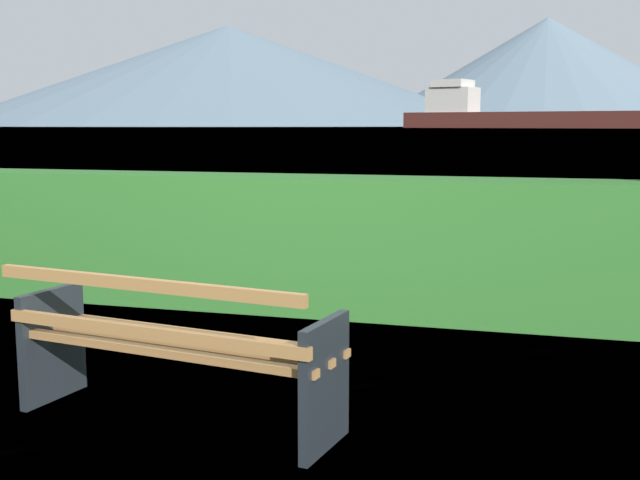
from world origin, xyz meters
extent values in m
plane|color=#567A38|center=(0.00, 0.00, 0.00)|extent=(1400.00, 1400.00, 0.00)
plane|color=#7A99A8|center=(0.00, 307.35, 0.00)|extent=(620.00, 620.00, 0.00)
cube|color=#A0703F|center=(-0.03, -0.19, 0.45)|extent=(1.86, 0.37, 0.04)
cube|color=#A0703F|center=(0.00, 0.00, 0.45)|extent=(1.86, 0.37, 0.04)
cube|color=#A0703F|center=(0.03, 0.19, 0.45)|extent=(1.86, 0.37, 0.04)
cube|color=#A0703F|center=(-0.04, -0.26, 0.57)|extent=(1.86, 0.34, 0.06)
cube|color=#A0703F|center=(-0.05, -0.31, 0.84)|extent=(1.86, 0.34, 0.06)
cube|color=#1E2328|center=(-0.89, 0.12, 0.34)|extent=(0.13, 0.51, 0.68)
cube|color=#1E2328|center=(0.88, -0.16, 0.34)|extent=(0.13, 0.51, 0.68)
cube|color=#2D6B28|center=(0.00, 2.77, 0.60)|extent=(11.42, 0.66, 1.19)
cube|color=#471E19|center=(-3.52, 301.86, 2.96)|extent=(97.83, 43.12, 5.91)
cube|color=beige|center=(-33.48, 311.45, 10.64)|extent=(20.64, 17.21, 9.46)
cube|color=beige|center=(-33.48, 311.45, 16.85)|extent=(16.00, 16.91, 2.96)
cone|color=slate|center=(-224.72, 554.02, 36.29)|extent=(401.43, 401.43, 72.58)
cone|color=slate|center=(0.00, 604.52, 38.43)|extent=(263.38, 263.38, 76.86)
camera|label=1|loc=(1.91, -3.91, 1.65)|focal=44.86mm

